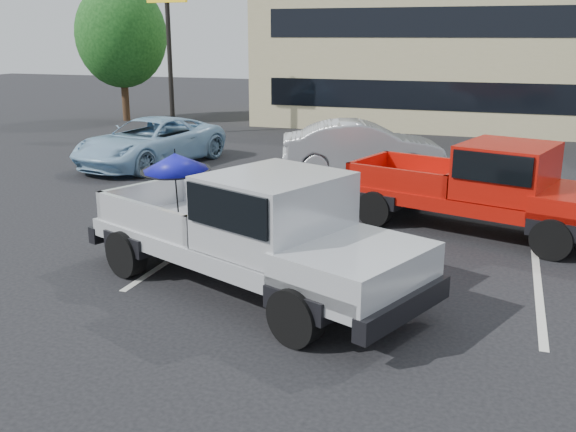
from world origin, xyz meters
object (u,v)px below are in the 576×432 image
at_px(motel_sign, 167,10).
at_px(red_pickup, 497,185).
at_px(blue_suv, 150,142).
at_px(tree_left, 121,35).
at_px(silver_pickup, 262,227).
at_px(silver_sedan, 363,148).

height_order(motel_sign, red_pickup, motel_sign).
bearing_deg(blue_suv, red_pickup, -10.02).
height_order(tree_left, red_pickup, tree_left).
bearing_deg(motel_sign, red_pickup, -38.12).
height_order(silver_pickup, silver_sedan, silver_pickup).
relative_size(motel_sign, blue_suv, 1.20).
distance_m(motel_sign, silver_sedan, 10.65).
relative_size(silver_pickup, red_pickup, 1.04).
distance_m(tree_left, silver_sedan, 15.17).
distance_m(motel_sign, blue_suv, 7.34).
xyz_separation_m(tree_left, red_pickup, (16.25, -12.61, -2.75)).
distance_m(red_pickup, blue_suv, 10.63).
bearing_deg(silver_pickup, silver_sedan, 115.74).
xyz_separation_m(silver_sedan, blue_suv, (-6.24, -0.81, -0.04)).
height_order(motel_sign, silver_sedan, motel_sign).
bearing_deg(blue_suv, tree_left, 137.62).
bearing_deg(motel_sign, tree_left, 143.13).
bearing_deg(blue_suv, silver_pickup, -39.19).
bearing_deg(motel_sign, silver_pickup, -56.89).
relative_size(silver_sedan, blue_suv, 0.89).
bearing_deg(silver_sedan, tree_left, 38.83).
xyz_separation_m(tree_left, silver_pickup, (13.06, -16.89, -2.68)).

